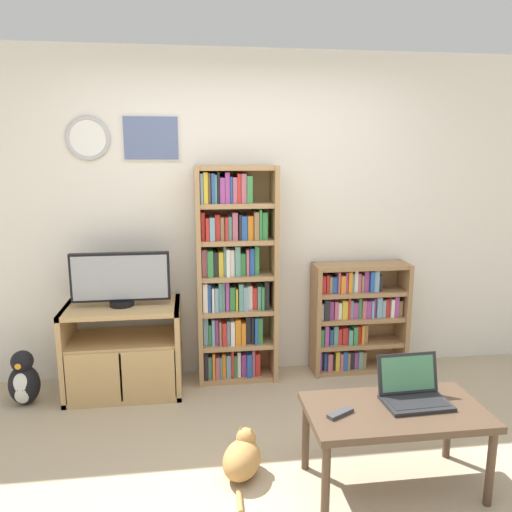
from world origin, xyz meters
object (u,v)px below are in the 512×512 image
(tv_stand, at_px, (124,349))
(coffee_table, at_px, (395,417))
(remote_near_laptop, at_px, (340,413))
(cat, at_px, (243,457))
(bookshelf_tall, at_px, (234,277))
(television, at_px, (121,279))
(penguin_figurine, at_px, (24,380))
(laptop, at_px, (412,390))
(bookshelf_short, at_px, (354,316))

(tv_stand, xyz_separation_m, coffee_table, (1.59, -1.34, 0.06))
(remote_near_laptop, distance_m, cat, 0.66)
(bookshelf_tall, relative_size, cat, 3.45)
(remote_near_laptop, bearing_deg, television, 13.21)
(tv_stand, relative_size, remote_near_laptop, 5.33)
(tv_stand, height_order, coffee_table, tv_stand)
(television, xyz_separation_m, penguin_figurine, (-0.71, -0.11, -0.71))
(cat, bearing_deg, remote_near_laptop, -1.86)
(remote_near_laptop, relative_size, cat, 0.32)
(laptop, height_order, penguin_figurine, laptop)
(television, relative_size, laptop, 1.99)
(tv_stand, bearing_deg, remote_near_laptop, -47.08)
(bookshelf_tall, relative_size, penguin_figurine, 4.19)
(remote_near_laptop, height_order, penguin_figurine, remote_near_laptop)
(laptop, bearing_deg, cat, 169.43)
(laptop, relative_size, remote_near_laptop, 2.25)
(tv_stand, xyz_separation_m, cat, (0.79, -1.14, -0.24))
(laptop, bearing_deg, bookshelf_tall, 118.81)
(bookshelf_tall, height_order, coffee_table, bookshelf_tall)
(bookshelf_tall, distance_m, remote_near_laptop, 1.62)
(bookshelf_tall, relative_size, remote_near_laptop, 10.70)
(bookshelf_tall, xyz_separation_m, remote_near_laptop, (0.42, -1.52, -0.37))
(remote_near_laptop, bearing_deg, tv_stand, 13.31)
(television, height_order, remote_near_laptop, television)
(tv_stand, xyz_separation_m, bookshelf_short, (1.87, 0.17, 0.12))
(laptop, bearing_deg, bookshelf_short, 81.64)
(tv_stand, relative_size, bookshelf_short, 0.93)
(cat, bearing_deg, television, 148.24)
(laptop, relative_size, cat, 0.73)
(tv_stand, height_order, television, television)
(coffee_table, distance_m, remote_near_laptop, 0.32)
(bookshelf_short, height_order, cat, bookshelf_short)
(television, bearing_deg, remote_near_laptop, -47.19)
(television, xyz_separation_m, remote_near_laptop, (1.27, -1.37, -0.42))
(bookshelf_short, relative_size, laptop, 2.55)
(bookshelf_short, relative_size, remote_near_laptop, 5.74)
(bookshelf_short, bearing_deg, tv_stand, -174.87)
(bookshelf_short, relative_size, cat, 1.85)
(coffee_table, relative_size, laptop, 2.65)
(laptop, height_order, cat, laptop)
(bookshelf_short, relative_size, coffee_table, 0.96)
(laptop, xyz_separation_m, remote_near_laptop, (-0.44, -0.10, -0.05))
(penguin_figurine, bearing_deg, coffee_table, -28.24)
(coffee_table, height_order, cat, coffee_table)
(tv_stand, relative_size, television, 1.19)
(cat, height_order, penguin_figurine, penguin_figurine)
(television, distance_m, remote_near_laptop, 1.92)
(television, xyz_separation_m, bookshelf_short, (1.87, 0.17, -0.43))
(coffee_table, bearing_deg, bookshelf_tall, 116.23)
(laptop, distance_m, remote_near_laptop, 0.45)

